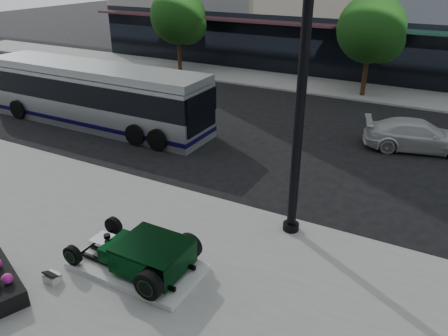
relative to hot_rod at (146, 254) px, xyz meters
The scene contains 9 objects.
ground 6.32m from the hot_rod, 88.18° to the left, with size 120.00×120.00×0.00m, color black.
sidewalk_far 20.29m from the hot_rod, 89.44° to the left, with size 70.00×4.00×0.12m, color gray.
street_trees 19.64m from the hot_rod, 86.02° to the left, with size 29.80×3.80×5.70m.
display_plinth 0.60m from the hot_rod, behind, with size 3.40×1.80×0.15m, color silver.
hot_rod is the anchor object (origin of this frame).
info_plaque 2.40m from the hot_rod, 142.96° to the right, with size 0.41×0.32×0.31m.
lamppost 5.62m from the hot_rod, 55.06° to the left, with size 0.48×0.48×8.71m.
transit_bus 12.42m from the hot_rod, 138.60° to the left, with size 12.12×2.88×2.92m.
white_sedan 13.25m from the hot_rod, 67.64° to the left, with size 1.81×4.46×1.29m, color silver.
Camera 1 is at (5.82, -13.27, 7.43)m, focal length 35.00 mm.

